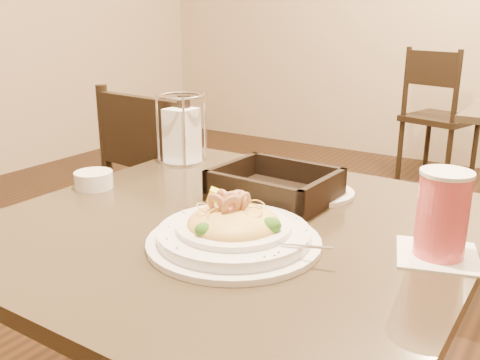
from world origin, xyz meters
The scene contains 9 objects.
main_table centered at (0.00, 0.00, 0.51)m, with size 0.90×0.90×0.75m.
dining_chair_near centered at (-0.54, 0.45, 0.50)m, with size 0.46×0.46×0.93m.
dining_chair_far centered at (-0.30, 2.92, 0.50)m, with size 0.52×0.52×0.93m.
pasta_bowl centered at (0.06, -0.10, 0.78)m, with size 0.34×0.31×0.10m.
drink_glass centered at (0.38, 0.06, 0.82)m, with size 0.17×0.17×0.15m.
bread_basket centered at (0.00, 0.16, 0.77)m, with size 0.26×0.21×0.07m.
napkin_caddy centered at (-0.37, 0.29, 0.83)m, with size 0.12×0.12×0.19m.
side_plate centered at (0.07, 0.23, 0.75)m, with size 0.17×0.17×0.01m, color white.
butter_ramekin centered at (-0.40, -0.01, 0.77)m, with size 0.09×0.09×0.04m, color white.
Camera 1 is at (0.55, -0.82, 1.14)m, focal length 40.00 mm.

